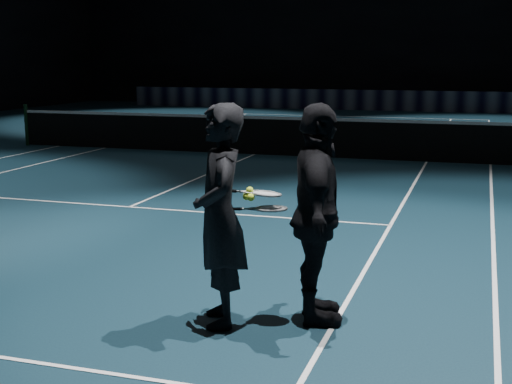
% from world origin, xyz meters
% --- Properties ---
extents(floor, '(36.00, 36.00, 0.00)m').
position_xyz_m(floor, '(0.00, 0.00, 0.00)').
color(floor, black).
rests_on(floor, ground).
extents(court_lines, '(10.98, 23.78, 0.01)m').
position_xyz_m(court_lines, '(0.00, 0.00, 0.00)').
color(court_lines, white).
rests_on(court_lines, floor).
extents(net_post_left, '(0.10, 0.10, 1.10)m').
position_xyz_m(net_post_left, '(-6.40, 0.00, 0.55)').
color(net_post_left, black).
rests_on(net_post_left, floor).
extents(net_mesh, '(12.80, 0.02, 0.86)m').
position_xyz_m(net_mesh, '(0.00, 0.00, 0.45)').
color(net_mesh, black).
rests_on(net_mesh, floor).
extents(net_tape, '(12.80, 0.03, 0.07)m').
position_xyz_m(net_tape, '(0.00, 0.00, 0.92)').
color(net_tape, white).
rests_on(net_tape, net_mesh).
extents(sponsor_backdrop, '(22.00, 0.15, 0.90)m').
position_xyz_m(sponsor_backdrop, '(0.00, 15.50, 0.45)').
color(sponsor_backdrop, black).
rests_on(sponsor_backdrop, floor).
extents(player_a, '(0.73, 0.85, 1.97)m').
position_xyz_m(player_a, '(3.13, -10.64, 0.98)').
color(player_a, black).
rests_on(player_a, floor).
extents(player_b, '(0.77, 1.24, 1.97)m').
position_xyz_m(player_b, '(3.92, -10.34, 0.98)').
color(player_b, black).
rests_on(player_b, floor).
extents(racket_lower, '(0.71, 0.44, 0.03)m').
position_xyz_m(racket_lower, '(3.55, -10.48, 1.04)').
color(racket_lower, black).
rests_on(racket_lower, player_a).
extents(racket_upper, '(0.71, 0.48, 0.10)m').
position_xyz_m(racket_upper, '(3.49, -10.46, 1.17)').
color(racket_upper, black).
rests_on(racket_upper, player_b).
extents(tennis_balls, '(0.12, 0.10, 0.12)m').
position_xyz_m(tennis_balls, '(3.36, -10.54, 1.17)').
color(tennis_balls, '#BCDE2F').
rests_on(tennis_balls, racket_upper).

